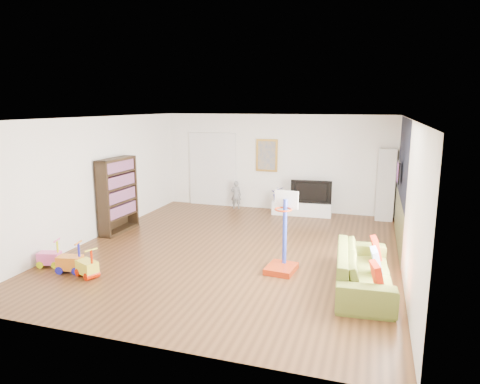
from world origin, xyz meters
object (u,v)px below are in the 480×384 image
(media_console, at_px, (302,208))
(bookshelf, at_px, (118,195))
(basketball_hoop, at_px, (282,233))
(sofa, at_px, (364,269))

(media_console, bearing_deg, bookshelf, -146.81)
(bookshelf, relative_size, basketball_hoop, 1.20)
(bookshelf, height_order, basketball_hoop, bookshelf)
(bookshelf, bearing_deg, media_console, 37.47)
(sofa, height_order, basketball_hoop, basketball_hoop)
(bookshelf, distance_m, sofa, 5.88)
(bookshelf, xyz_separation_m, basketball_hoop, (4.21, -1.32, -0.15))
(basketball_hoop, bearing_deg, media_console, 100.40)
(media_console, xyz_separation_m, basketball_hoop, (0.33, -4.14, 0.54))
(bookshelf, xyz_separation_m, sofa, (5.63, -1.61, -0.55))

